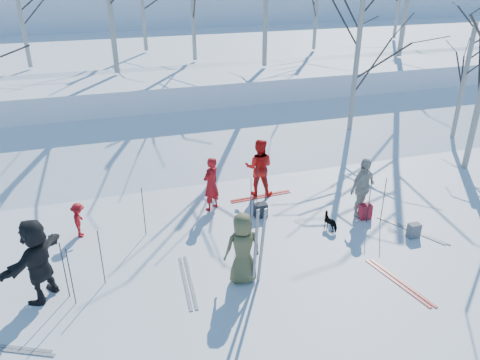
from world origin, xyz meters
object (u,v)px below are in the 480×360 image
object	(u,v)px
backpack_grey	(414,230)
skier_grey_west	(37,260)
skier_olive_center	(243,248)
skier_redor_behind	(259,167)
skier_cream_east	(362,188)
skier_red_seated	(79,220)
backpack_dark	(261,210)
backpack_red	(365,212)
skier_red_north	(211,184)
dog	(331,222)

from	to	relation	value
backpack_grey	skier_grey_west	bearing A→B (deg)	178.09
skier_olive_center	skier_redor_behind	bearing A→B (deg)	-114.79
skier_cream_east	skier_olive_center	bearing A→B (deg)	179.54
skier_red_seated	backpack_dark	xyz separation A→B (m)	(4.70, -0.42, -0.27)
skier_olive_center	backpack_red	bearing A→B (deg)	-159.23
skier_grey_west	backpack_red	size ratio (longest dim) A/B	4.39
skier_olive_center	skier_red_north	distance (m)	3.32
skier_red_north	skier_redor_behind	xyz separation A→B (m)	(1.56, 0.48, 0.09)
skier_redor_behind	backpack_dark	xyz separation A→B (m)	(-0.39, -1.30, -0.67)
skier_redor_behind	skier_red_seated	bearing A→B (deg)	34.39
skier_redor_behind	backpack_red	world-z (taller)	skier_redor_behind
skier_grey_west	dog	distance (m)	7.03
skier_redor_behind	backpack_red	bearing A→B (deg)	160.42
skier_red_north	skier_red_seated	distance (m)	3.56
skier_olive_center	skier_grey_west	bearing A→B (deg)	-10.13
skier_red_seated	backpack_grey	bearing A→B (deg)	-101.87
backpack_red	backpack_dark	distance (m)	2.83
dog	skier_grey_west	bearing A→B (deg)	-13.52
skier_red_north	skier_red_seated	bearing A→B (deg)	-28.89
skier_cream_east	backpack_grey	distance (m)	1.70
backpack_grey	backpack_dark	xyz separation A→B (m)	(-3.37, 2.10, 0.01)
skier_grey_west	dog	bearing A→B (deg)	131.10
skier_olive_center	skier_red_seated	size ratio (longest dim) A/B	1.77
skier_olive_center	dog	size ratio (longest dim) A/B	3.10
skier_grey_west	backpack_grey	xyz separation A→B (m)	(8.80, -0.29, -0.73)
skier_redor_behind	backpack_dark	world-z (taller)	skier_redor_behind
skier_grey_west	backpack_red	xyz separation A→B (m)	(8.11, 0.89, -0.71)
skier_cream_east	skier_grey_west	xyz separation A→B (m)	(-8.06, -1.09, 0.08)
backpack_grey	backpack_dark	world-z (taller)	backpack_dark
skier_red_north	skier_grey_west	world-z (taller)	skier_grey_west
skier_olive_center	backpack_dark	world-z (taller)	skier_olive_center
skier_cream_east	skier_grey_west	world-z (taller)	skier_grey_west
skier_olive_center	backpack_grey	world-z (taller)	skier_olive_center
skier_cream_east	skier_red_north	bearing A→B (deg)	133.12
backpack_red	skier_olive_center	bearing A→B (deg)	-158.43
skier_redor_behind	dog	bearing A→B (deg)	139.55
skier_red_seated	dog	world-z (taller)	skier_red_seated
backpack_grey	backpack_dark	bearing A→B (deg)	148.07
backpack_grey	skier_red_seated	bearing A→B (deg)	162.63
dog	backpack_dark	size ratio (longest dim) A/B	1.33
skier_grey_west	skier_red_north	bearing A→B (deg)	157.45
skier_grey_west	backpack_dark	bearing A→B (deg)	144.11
skier_olive_center	skier_cream_east	bearing A→B (deg)	-156.56
skier_grey_west	skier_red_seated	bearing A→B (deg)	-162.50
skier_redor_behind	backpack_dark	distance (m)	1.52
skier_red_seated	skier_grey_west	xyz separation A→B (m)	(-0.73, -2.23, 0.46)
skier_redor_behind	backpack_grey	distance (m)	4.58
backpack_dark	backpack_red	bearing A→B (deg)	-18.86
skier_red_seated	dog	distance (m)	6.43
dog	skier_redor_behind	bearing A→B (deg)	-83.95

